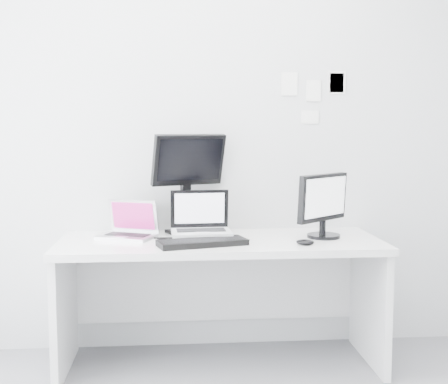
{
  "coord_description": "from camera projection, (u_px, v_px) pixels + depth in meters",
  "views": [
    {
      "loc": [
        -0.25,
        -2.05,
        1.35
      ],
      "look_at": [
        0.02,
        1.23,
        1.0
      ],
      "focal_mm": 48.06,
      "sensor_mm": 36.0,
      "label": 1
    }
  ],
  "objects": [
    {
      "name": "back_wall",
      "position": [
        216.0,
        128.0,
        3.64
      ],
      "size": [
        3.6,
        0.0,
        3.6
      ],
      "primitive_type": "plane",
      "rotation": [
        1.57,
        0.0,
        0.0
      ],
      "color": "silver",
      "rests_on": "ground"
    },
    {
      "name": "desk",
      "position": [
        220.0,
        303.0,
        3.4
      ],
      "size": [
        1.8,
        0.7,
        0.73
      ],
      "primitive_type": "cube",
      "color": "silver",
      "rests_on": "ground"
    },
    {
      "name": "macbook",
      "position": [
        126.0,
        219.0,
        3.38
      ],
      "size": [
        0.36,
        0.33,
        0.23
      ],
      "primitive_type": "cube",
      "rotation": [
        0.0,
        0.0,
        -0.4
      ],
      "color": "#B0B0B5",
      "rests_on": "desk"
    },
    {
      "name": "speaker",
      "position": [
        148.0,
        218.0,
        3.56
      ],
      "size": [
        0.11,
        0.11,
        0.18
      ],
      "primitive_type": "cube",
      "rotation": [
        0.0,
        0.0,
        -0.33
      ],
      "color": "black",
      "rests_on": "desk"
    },
    {
      "name": "dell_laptop",
      "position": [
        201.0,
        214.0,
        3.36
      ],
      "size": [
        0.34,
        0.27,
        0.28
      ],
      "primitive_type": "cube",
      "rotation": [
        0.0,
        0.0,
        0.04
      ],
      "color": "silver",
      "rests_on": "desk"
    },
    {
      "name": "rear_monitor",
      "position": [
        188.0,
        182.0,
        3.54
      ],
      "size": [
        0.47,
        0.33,
        0.6
      ],
      "primitive_type": "cube",
      "rotation": [
        0.0,
        0.0,
        0.43
      ],
      "color": "black",
      "rests_on": "desk"
    },
    {
      "name": "samsung_monitor",
      "position": [
        324.0,
        205.0,
        3.4
      ],
      "size": [
        0.44,
        0.41,
        0.38
      ],
      "primitive_type": "cube",
      "rotation": [
        0.0,
        0.0,
        0.71
      ],
      "color": "black",
      "rests_on": "desk"
    },
    {
      "name": "keyboard",
      "position": [
        202.0,
        243.0,
        3.18
      ],
      "size": [
        0.5,
        0.29,
        0.03
      ],
      "primitive_type": "cube",
      "rotation": [
        0.0,
        0.0,
        0.27
      ],
      "color": "black",
      "rests_on": "desk"
    },
    {
      "name": "mouse",
      "position": [
        305.0,
        242.0,
        3.19
      ],
      "size": [
        0.11,
        0.1,
        0.03
      ],
      "primitive_type": "ellipsoid",
      "rotation": [
        0.0,
        0.0,
        -0.39
      ],
      "color": "black",
      "rests_on": "desk"
    },
    {
      "name": "wall_note_0",
      "position": [
        289.0,
        84.0,
        3.64
      ],
      "size": [
        0.1,
        0.0,
        0.14
      ],
      "primitive_type": "cube",
      "color": "white",
      "rests_on": "back_wall"
    },
    {
      "name": "wall_note_1",
      "position": [
        313.0,
        91.0,
        3.66
      ],
      "size": [
        0.09,
        0.0,
        0.13
      ],
      "primitive_type": "cube",
      "color": "white",
      "rests_on": "back_wall"
    },
    {
      "name": "wall_note_2",
      "position": [
        338.0,
        83.0,
        3.67
      ],
      "size": [
        0.1,
        0.0,
        0.14
      ],
      "primitive_type": "cube",
      "color": "white",
      "rests_on": "back_wall"
    },
    {
      "name": "wall_note_3",
      "position": [
        310.0,
        117.0,
        3.68
      ],
      "size": [
        0.11,
        0.0,
        0.08
      ],
      "primitive_type": "cube",
      "color": "white",
      "rests_on": "back_wall"
    },
    {
      "name": "wall_note_4",
      "position": [
        336.0,
        83.0,
        3.67
      ],
      "size": [
        0.09,
        0.0,
        0.12
      ],
      "primitive_type": "cube",
      "color": "white",
      "rests_on": "back_wall"
    }
  ]
}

